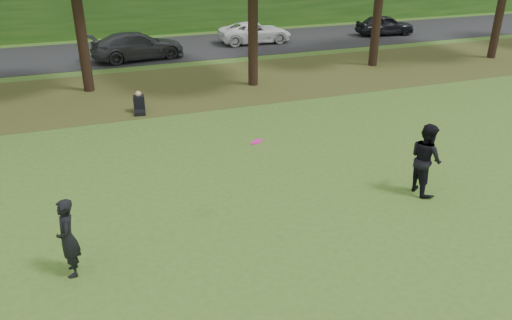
{
  "coord_description": "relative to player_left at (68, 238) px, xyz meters",
  "views": [
    {
      "loc": [
        -3.45,
        -8.28,
        6.37
      ],
      "look_at": [
        0.34,
        2.0,
        1.3
      ],
      "focal_mm": 35.0,
      "sensor_mm": 36.0,
      "label": 1
    }
  ],
  "objects": [
    {
      "name": "street",
      "position": [
        4.08,
        20.22,
        -0.83
      ],
      "size": [
        70.0,
        7.0,
        0.02
      ],
      "primitive_type": "cube",
      "color": "black",
      "rests_on": "ground"
    },
    {
      "name": "player_right",
      "position": [
        8.84,
        0.45,
        0.12
      ],
      "size": [
        0.79,
        0.98,
        1.93
      ],
      "primitive_type": "imported",
      "rotation": [
        0.0,
        0.0,
        1.5
      ],
      "color": "black",
      "rests_on": "ground"
    },
    {
      "name": "parked_cars",
      "position": [
        2.12,
        19.04,
        -0.14
      ],
      "size": [
        39.86,
        4.25,
        1.51
      ],
      "color": "black",
      "rests_on": "street"
    },
    {
      "name": "ground",
      "position": [
        4.08,
        -0.78,
        -0.84
      ],
      "size": [
        120.0,
        120.0,
        0.0
      ],
      "primitive_type": "plane",
      "color": "#3A5D1D",
      "rests_on": "ground"
    },
    {
      "name": "leaf_litter",
      "position": [
        4.08,
        12.22,
        -0.84
      ],
      "size": [
        60.0,
        7.0,
        0.01
      ],
      "primitive_type": "cube",
      "color": "#483919",
      "rests_on": "ground"
    },
    {
      "name": "seated_person",
      "position": [
        2.72,
        9.48,
        -0.53
      ],
      "size": [
        0.5,
        0.78,
        0.83
      ],
      "rotation": [
        0.0,
        0.0,
        -0.12
      ],
      "color": "black",
      "rests_on": "ground"
    },
    {
      "name": "frisbee",
      "position": [
        4.18,
        0.54,
        1.25
      ],
      "size": [
        0.36,
        0.37,
        0.14
      ],
      "color": "#ED1398",
      "rests_on": "ground"
    },
    {
      "name": "player_left",
      "position": [
        0.0,
        0.0,
        0.0
      ],
      "size": [
        0.41,
        0.62,
        1.68
      ],
      "primitive_type": "imported",
      "rotation": [
        0.0,
        0.0,
        -1.55
      ],
      "color": "black",
      "rests_on": "ground"
    }
  ]
}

